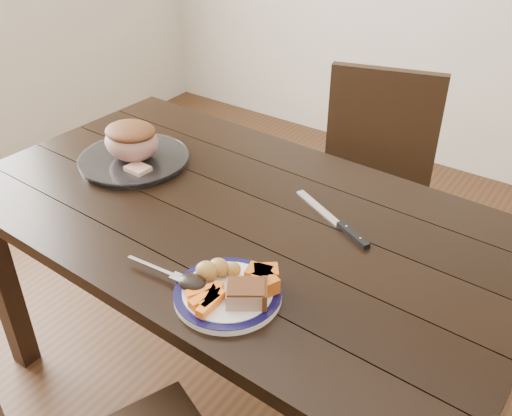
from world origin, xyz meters
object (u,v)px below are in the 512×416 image
Objects in this scene: dining_table at (237,238)px; roast_joint at (132,142)px; fork at (162,271)px; serving_platter at (134,160)px; chair_far at (373,182)px; carving_knife at (344,228)px; dinner_plate at (228,294)px; pork_slice at (246,294)px.

roast_joint reaches higher than dining_table.
serving_platter is at bearing 137.48° from fork.
roast_joint is (-0.53, -0.70, 0.30)m from chair_far.
dining_table is 1.75× the size of chair_far.
chair_far is at bearing 52.78° from roast_joint.
carving_knife is (0.26, 0.42, -0.01)m from fork.
dinner_plate is 1.38× the size of roast_joint.
serving_platter is 0.77m from pork_slice.
dinner_plate is at bearing 7.59° from fork.
chair_far is 10.83× the size of pork_slice.
chair_far reaches higher than roast_joint.
serving_platter is 0.73m from carving_knife.
roast_joint is at bearing 153.99° from pork_slice.
serving_platter is 1.15× the size of carving_knife.
chair_far is 0.93m from roast_joint.
fork reaches higher than serving_platter.
dinner_plate is 0.83× the size of carving_knife.
dining_table is 0.75m from chair_far.
dinner_plate is 0.17m from fork.
pork_slice reaches higher than dinner_plate.
pork_slice is (0.16, -1.04, 0.27)m from chair_far.
chair_far is (0.09, 0.73, -0.13)m from dining_table.
roast_joint reaches higher than pork_slice.
dinner_plate is (0.20, -0.30, 0.10)m from dining_table.
serving_platter is (-0.53, -0.70, 0.23)m from chair_far.
chair_far is 0.71m from carving_knife.
dining_table is 6.62× the size of dinner_plate.
roast_joint reaches higher than dinner_plate.
carving_knife is (0.73, 0.06, -0.07)m from roast_joint.
chair_far is at bearing 82.24° from fork.
pork_slice reaches higher than dining_table.
serving_platter reaches higher than carving_knife.
serving_platter is 3.97× the size of pork_slice.
carving_knife is (0.19, -0.64, 0.23)m from chair_far.
pork_slice is 0.77m from roast_joint.
serving_platter is at bearing 152.40° from dinner_plate.
serving_platter is at bearing 36.22° from chair_far.
dinner_plate is at bearing 79.21° from chair_far.
dinner_plate reaches higher than dining_table.
chair_far is at bearing 52.78° from serving_platter.
dinner_plate is 0.06m from pork_slice.
serving_platter is 0.59m from fork.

